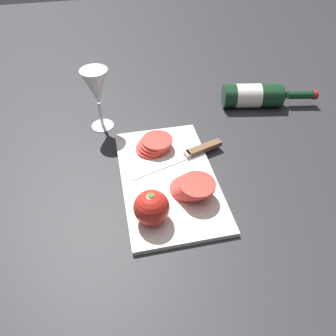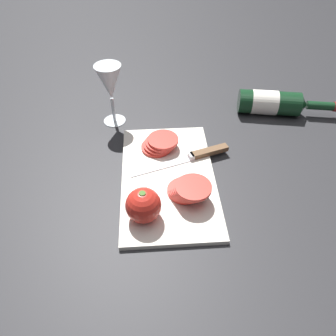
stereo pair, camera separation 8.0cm
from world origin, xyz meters
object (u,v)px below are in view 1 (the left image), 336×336
(whole_tomato, at_px, (152,208))
(knife, at_px, (195,152))
(wine_glass, at_px, (97,89))
(tomato_slice_stack_near, at_px, (154,144))
(tomato_slice_stack_far, at_px, (192,187))
(wine_bottle, at_px, (255,96))

(whole_tomato, xyz_separation_m, knife, (0.19, -0.15, -0.03))
(wine_glass, xyz_separation_m, tomato_slice_stack_near, (-0.15, -0.13, -0.10))
(wine_glass, bearing_deg, tomato_slice_stack_far, -149.88)
(wine_bottle, bearing_deg, knife, 128.67)
(whole_tomato, height_order, tomato_slice_stack_far, whole_tomato)
(wine_bottle, distance_m, whole_tomato, 0.57)
(wine_bottle, height_order, knife, wine_bottle)
(wine_glass, xyz_separation_m, tomato_slice_stack_far, (-0.33, -0.19, -0.09))
(tomato_slice_stack_far, bearing_deg, knife, -17.80)
(tomato_slice_stack_near, bearing_deg, wine_glass, 41.12)
(wine_bottle, distance_m, wine_glass, 0.50)
(tomato_slice_stack_near, bearing_deg, tomato_slice_stack_far, -161.63)
(wine_bottle, xyz_separation_m, whole_tomato, (-0.40, 0.40, 0.01))
(whole_tomato, xyz_separation_m, tomato_slice_stack_far, (0.06, -0.11, -0.02))
(wine_bottle, height_order, whole_tomato, whole_tomato)
(knife, relative_size, tomato_slice_stack_far, 2.48)
(tomato_slice_stack_near, xyz_separation_m, tomato_slice_stack_far, (-0.18, -0.06, 0.01))
(wine_glass, bearing_deg, wine_bottle, -88.71)
(wine_glass, height_order, tomato_slice_stack_near, wine_glass)
(wine_bottle, bearing_deg, tomato_slice_stack_far, 138.75)
(wine_bottle, bearing_deg, tomato_slice_stack_near, 114.38)
(knife, bearing_deg, wine_bottle, -158.83)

